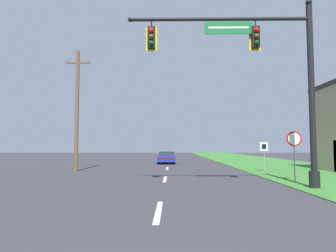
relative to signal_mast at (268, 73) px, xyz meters
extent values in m
cube|color=#38752D|center=(5.97, 19.49, -4.94)|extent=(10.00, 110.00, 0.04)
cube|color=silver|center=(-4.53, -4.51, -4.95)|extent=(0.16, 2.80, 0.01)
cube|color=silver|center=(-4.53, 3.49, -4.95)|extent=(0.16, 2.80, 0.01)
cube|color=silver|center=(-4.53, 11.49, -4.95)|extent=(0.16, 2.80, 0.01)
cube|color=silver|center=(-4.53, 19.49, -4.95)|extent=(0.16, 2.80, 0.01)
cube|color=silver|center=(-4.53, 27.49, -4.95)|extent=(0.16, 2.80, 0.01)
cylinder|color=black|center=(1.87, 0.00, -4.57)|extent=(0.44, 0.44, 0.70)
cylinder|color=black|center=(1.87, 0.00, -0.95)|extent=(0.26, 0.26, 7.93)
sphere|color=black|center=(1.87, 0.00, 3.16)|extent=(0.28, 0.28, 0.28)
cylinder|color=black|center=(-2.07, 0.00, 2.42)|extent=(7.87, 0.16, 0.16)
sphere|color=black|center=(-6.00, 0.00, 2.42)|extent=(0.21, 0.21, 0.21)
cube|color=#196B33|center=(-1.67, 0.00, 2.02)|extent=(2.09, 0.06, 0.55)
cube|color=white|center=(-1.67, -0.03, 2.02)|extent=(1.75, 0.01, 0.08)
cylinder|color=black|center=(-5.06, 0.00, 2.24)|extent=(0.06, 0.06, 0.35)
cube|color=yellow|center=(-5.06, 0.14, 1.59)|extent=(0.50, 0.03, 1.11)
cube|color=black|center=(-5.06, 0.00, 1.59)|extent=(0.34, 0.24, 0.95)
sphere|color=red|center=(-5.06, -0.14, 1.88)|extent=(0.22, 0.22, 0.22)
sphere|color=#51380F|center=(-5.06, -0.14, 1.59)|extent=(0.22, 0.22, 0.22)
sphere|color=#0F3D19|center=(-5.06, -0.14, 1.31)|extent=(0.22, 0.22, 0.22)
cylinder|color=black|center=(-0.49, 0.00, 2.24)|extent=(0.06, 0.06, 0.35)
cube|color=yellow|center=(-0.49, 0.14, 1.59)|extent=(0.50, 0.03, 1.11)
cube|color=black|center=(-0.49, 0.00, 1.59)|extent=(0.34, 0.24, 0.95)
sphere|color=red|center=(-0.49, -0.14, 1.88)|extent=(0.22, 0.22, 0.22)
sphere|color=#51380F|center=(-0.49, -0.14, 1.59)|extent=(0.22, 0.22, 0.22)
sphere|color=#0F3D19|center=(-0.49, -0.14, 1.31)|extent=(0.22, 0.22, 0.22)
cylinder|color=black|center=(-3.87, 20.43, -4.64)|extent=(0.22, 0.64, 0.64)
cylinder|color=black|center=(-5.47, 20.46, -4.64)|extent=(0.22, 0.64, 0.64)
cylinder|color=black|center=(-3.92, 17.21, -4.64)|extent=(0.22, 0.64, 0.64)
cylinder|color=black|center=(-5.52, 17.24, -4.64)|extent=(0.22, 0.64, 0.64)
cube|color=#1E2D9E|center=(-4.69, 18.83, -4.46)|extent=(1.89, 4.65, 0.55)
cube|color=#283342|center=(-4.69, 18.95, -3.97)|extent=(1.63, 1.97, 0.42)
cube|color=#1E2D9E|center=(-4.69, 18.95, -3.79)|extent=(1.59, 1.93, 0.06)
cube|color=#B71414|center=(-4.73, 16.55, -4.40)|extent=(1.68, 0.09, 0.14)
cylinder|color=gray|center=(1.97, 2.26, -3.82)|extent=(0.07, 0.07, 2.20)
cylinder|color=red|center=(1.97, 2.26, -2.79)|extent=(0.76, 0.04, 0.76)
cylinder|color=white|center=(1.97, 2.24, -2.79)|extent=(0.61, 0.01, 0.61)
cylinder|color=gray|center=(2.27, 8.16, -3.92)|extent=(0.06, 0.06, 2.00)
cube|color=white|center=(2.27, 8.16, -3.19)|extent=(0.55, 0.04, 0.60)
cube|color=black|center=(2.27, 8.14, -3.19)|extent=(0.31, 0.01, 0.34)
cylinder|color=brown|center=(-11.05, 8.65, -0.56)|extent=(0.26, 0.26, 8.79)
cube|color=brown|center=(-11.05, 8.65, 2.94)|extent=(1.80, 0.12, 0.12)
cylinder|color=#333338|center=(-11.80, 8.65, 3.06)|extent=(0.08, 0.08, 0.12)
cylinder|color=#333338|center=(-10.30, 8.65, 3.06)|extent=(0.08, 0.08, 0.12)
camera|label=1|loc=(-4.17, -12.83, -3.17)|focal=32.00mm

